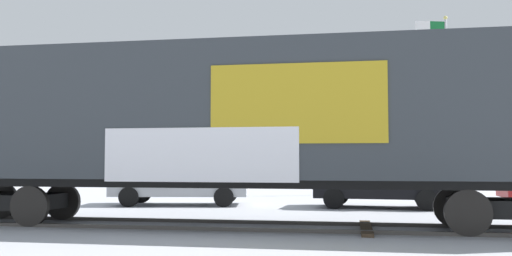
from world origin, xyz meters
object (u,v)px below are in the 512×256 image
Objects in this scene: parked_car_silver at (179,179)px; parked_car_black at (378,179)px; flagpole at (441,79)px; freight_car at (241,117)px.

parked_car_silver is 6.56m from parked_car_black.
flagpole is at bearing 35.89° from parked_car_silver.
parked_car_black is (-3.68, -7.78, -4.27)m from flagpole.
freight_car is 15.43m from flagpole.
parked_car_silver is at bearing 176.73° from parked_car_black.
flagpole is 1.92× the size of parked_car_black.
flagpole is 1.75× the size of parked_car_silver.
flagpole reaches higher than freight_car.
parked_car_black is at bearing 56.93° from freight_car.
parked_car_black is (6.55, -0.37, 0.03)m from parked_car_silver.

